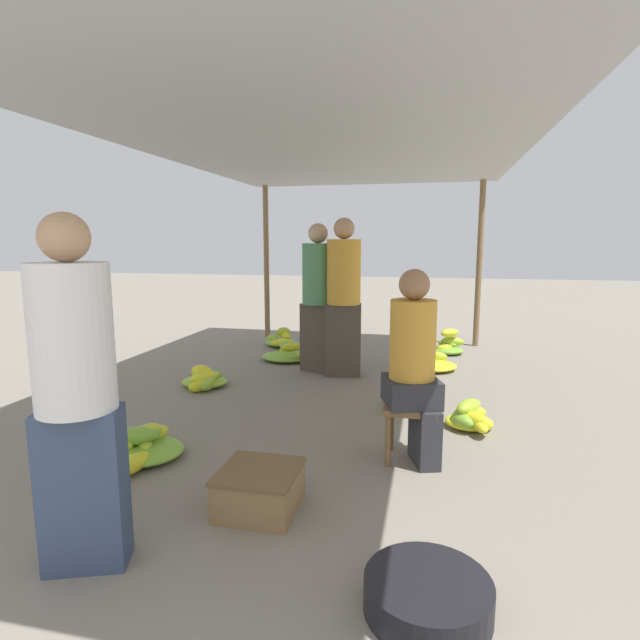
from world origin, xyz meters
name	(u,v)px	position (x,y,z in m)	size (l,w,h in m)	color
canopy_post_back_left	(266,263)	(-1.55, 6.30, 1.14)	(0.08, 0.08, 2.29)	olive
canopy_post_back_right	(479,265)	(1.55, 6.30, 1.14)	(0.08, 0.08, 2.29)	olive
canopy_tarp	(324,139)	(0.00, 3.30, 2.31)	(3.50, 6.40, 0.04)	#B2B2B7
vendor_foreground	(76,391)	(-0.57, 0.85, 0.82)	(0.43, 0.43, 1.58)	#384766
stool	(411,415)	(0.81, 2.30, 0.31)	(0.34, 0.34, 0.39)	brown
vendor_seated	(415,364)	(0.83, 2.29, 0.67)	(0.43, 0.43, 1.29)	#2D2D33
basin_black	(428,596)	(0.95, 0.88, 0.07)	(0.51, 0.51, 0.14)	black
banana_pile_left_0	(290,355)	(-0.77, 4.85, 0.07)	(0.65, 0.53, 0.23)	#C2D229
banana_pile_left_1	(205,380)	(-1.30, 3.56, 0.08)	(0.47, 0.52, 0.21)	#84B934
banana_pile_left_2	(139,446)	(-0.99, 1.92, 0.08)	(0.61, 0.73, 0.22)	#B1CB2C
banana_pile_left_3	(281,341)	(-1.13, 5.63, 0.08)	(0.50, 0.53, 0.27)	yellow
banana_pile_right_0	(413,398)	(0.79, 3.33, 0.11)	(0.50, 0.46, 0.31)	#96C031
banana_pile_right_1	(448,345)	(1.15, 5.68, 0.11)	(0.43, 0.37, 0.34)	yellow
banana_pile_right_2	(427,365)	(0.90, 4.74, 0.06)	(0.64, 0.62, 0.18)	#AFCA2D
banana_pile_right_3	(470,419)	(1.25, 2.95, 0.09)	(0.37, 0.46, 0.23)	#C9D528
crate_near	(260,490)	(0.04, 1.46, 0.12)	(0.43, 0.43, 0.24)	olive
shopper_walking_mid	(344,295)	(-0.01, 4.32, 0.89)	(0.40, 0.40, 1.71)	#4C4238
shopper_walking_far	(318,296)	(-0.32, 4.44, 0.86)	(0.46, 0.46, 1.66)	#4C4238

